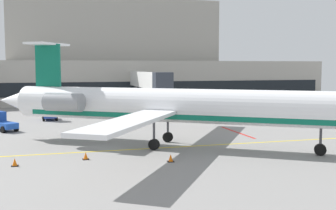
{
  "coord_description": "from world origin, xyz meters",
  "views": [
    {
      "loc": [
        -11.53,
        -33.06,
        6.82
      ],
      "look_at": [
        -0.35,
        6.35,
        3.0
      ],
      "focal_mm": 44.8,
      "sensor_mm": 36.0,
      "label": 1
    }
  ],
  "objects": [
    {
      "name": "jet_bridge_west",
      "position": [
        2.92,
        28.97,
        4.63
      ],
      "size": [
        2.4,
        20.57,
        6.0
      ],
      "color": "silver",
      "rests_on": "ground"
    },
    {
      "name": "safety_cone_bravo",
      "position": [
        -13.94,
        -3.17,
        0.25
      ],
      "size": [
        0.47,
        0.47,
        0.55
      ],
      "color": "orange",
      "rests_on": "ground"
    },
    {
      "name": "baggage_tug",
      "position": [
        -16.59,
        14.15,
        0.9
      ],
      "size": [
        3.43,
        4.22,
        1.96
      ],
      "color": "#1E4CB2",
      "rests_on": "ground"
    },
    {
      "name": "belt_loader",
      "position": [
        -11.58,
        21.46,
        0.99
      ],
      "size": [
        1.94,
        3.14,
        2.24
      ],
      "color": "#19389E",
      "rests_on": "ground"
    },
    {
      "name": "pushback_tractor",
      "position": [
        -1.01,
        20.63,
        0.91
      ],
      "size": [
        4.15,
        3.51,
        1.96
      ],
      "color": "silver",
      "rests_on": "ground"
    },
    {
      "name": "ground",
      "position": [
        0.0,
        0.0,
        -0.05
      ],
      "size": [
        120.0,
        120.0,
        0.11
      ],
      "color": "gray"
    },
    {
      "name": "regional_jet",
      "position": [
        -1.62,
        0.64,
        3.47
      ],
      "size": [
        31.02,
        24.94,
        8.93
      ],
      "color": "white",
      "rests_on": "ground"
    },
    {
      "name": "fuel_tank",
      "position": [
        7.12,
        30.27,
        1.46
      ],
      "size": [
        7.31,
        2.78,
        2.62
      ],
      "color": "white",
      "rests_on": "ground"
    },
    {
      "name": "terminal_building",
      "position": [
        3.96,
        48.26,
        7.57
      ],
      "size": [
        71.76,
        15.43,
        19.68
      ],
      "color": "#ADA89E",
      "rests_on": "ground"
    },
    {
      "name": "safety_cone_charlie",
      "position": [
        -9.1,
        -2.41,
        0.25
      ],
      "size": [
        0.47,
        0.47,
        0.55
      ],
      "color": "orange",
      "rests_on": "ground"
    },
    {
      "name": "safety_cone_alpha",
      "position": [
        -3.32,
        -4.82,
        0.25
      ],
      "size": [
        0.47,
        0.47,
        0.55
      ],
      "color": "orange",
      "rests_on": "ground"
    }
  ]
}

